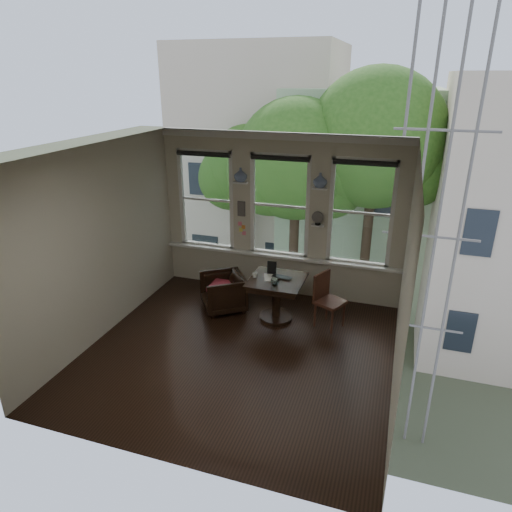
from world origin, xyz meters
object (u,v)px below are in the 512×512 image
(table, at_px, (276,299))
(armchair_left, at_px, (223,292))
(laptop, at_px, (281,278))
(side_chair_right, at_px, (330,302))
(mug, at_px, (255,275))

(table, bearing_deg, armchair_left, 177.61)
(armchair_left, distance_m, laptop, 1.14)
(side_chair_right, height_order, laptop, side_chair_right)
(laptop, xyz_separation_m, mug, (-0.43, -0.07, 0.03))
(table, relative_size, side_chair_right, 0.98)
(table, xyz_separation_m, armchair_left, (-0.99, 0.04, -0.04))
(armchair_left, height_order, laptop, laptop)
(armchair_left, bearing_deg, side_chair_right, 54.51)
(table, distance_m, armchair_left, 0.99)
(table, distance_m, mug, 0.56)
(side_chair_right, bearing_deg, table, 117.29)
(side_chair_right, bearing_deg, mug, 118.90)
(side_chair_right, bearing_deg, armchair_left, 115.00)
(mug, bearing_deg, side_chair_right, 3.62)
(armchair_left, distance_m, side_chair_right, 1.90)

